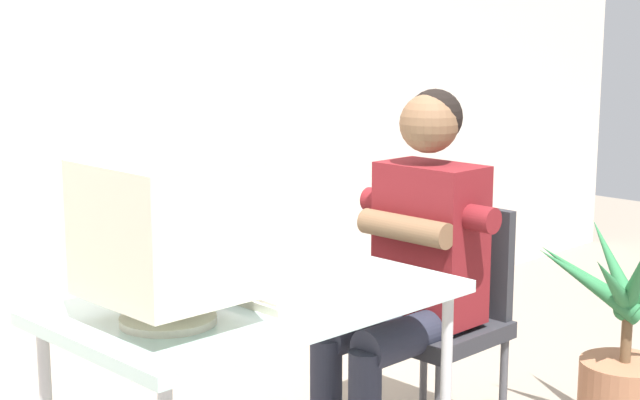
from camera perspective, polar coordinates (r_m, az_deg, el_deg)
name	(u,v)px	position (r m, az deg, el deg)	size (l,w,h in m)	color
wall_back	(84,33)	(4.05, -13.76, 9.59)	(8.00, 0.10, 3.00)	beige
desk	(257,314)	(2.86, -3.75, -6.76)	(1.19, 0.70, 0.75)	#B7B7BC
crt_monitor	(167,231)	(2.55, -9.04, -1.82)	(0.37, 0.40, 0.44)	beige
keyboard	(251,292)	(2.82, -4.10, -5.43)	(0.17, 0.43, 0.03)	beige
office_chair	(444,310)	(3.58, 7.31, -6.48)	(0.44, 0.44, 0.88)	#4C4C51
person_seated	(410,262)	(3.38, 5.35, -3.66)	(0.72, 0.57, 1.32)	maroon
potted_plant	(624,350)	(3.80, 17.55, -8.45)	(0.70, 0.68, 0.85)	#9E6647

